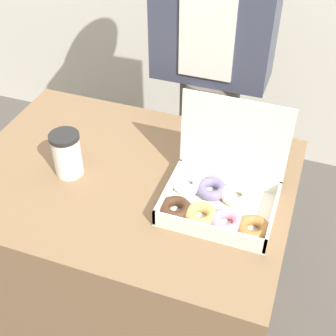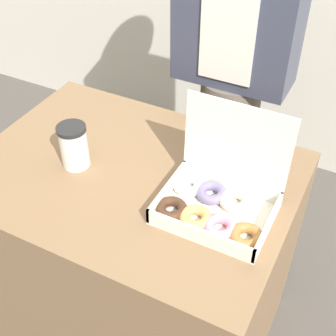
{
  "view_description": "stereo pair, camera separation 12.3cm",
  "coord_description": "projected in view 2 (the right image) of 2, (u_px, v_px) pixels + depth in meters",
  "views": [
    {
      "loc": [
        0.45,
        -0.91,
        1.67
      ],
      "look_at": [
        0.13,
        -0.03,
        0.87
      ],
      "focal_mm": 50.0,
      "sensor_mm": 36.0,
      "label": 1
    },
    {
      "loc": [
        0.56,
        -0.86,
        1.67
      ],
      "look_at": [
        0.13,
        -0.03,
        0.87
      ],
      "focal_mm": 50.0,
      "sensor_mm": 36.0,
      "label": 2
    }
  ],
  "objects": [
    {
      "name": "table",
      "position": [
        137.0,
        258.0,
        1.6
      ],
      "size": [
        0.94,
        0.68,
        0.78
      ],
      "color": "brown",
      "rests_on": "ground_plane"
    },
    {
      "name": "person_customer",
      "position": [
        235.0,
        59.0,
        1.65
      ],
      "size": [
        0.41,
        0.24,
        1.59
      ],
      "color": "#665B51",
      "rests_on": "ground_plane"
    },
    {
      "name": "ground_plane",
      "position": [
        141.0,
        320.0,
        1.86
      ],
      "size": [
        14.0,
        14.0,
        0.0
      ],
      "primitive_type": "plane",
      "color": "#4C4742"
    },
    {
      "name": "coffee_cup",
      "position": [
        74.0,
        146.0,
        1.33
      ],
      "size": [
        0.08,
        0.08,
        0.13
      ],
      "color": "silver",
      "rests_on": "table"
    },
    {
      "name": "donut_box",
      "position": [
        215.0,
        199.0,
        1.21
      ],
      "size": [
        0.32,
        0.24,
        0.27
      ],
      "color": "white",
      "rests_on": "table"
    }
  ]
}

